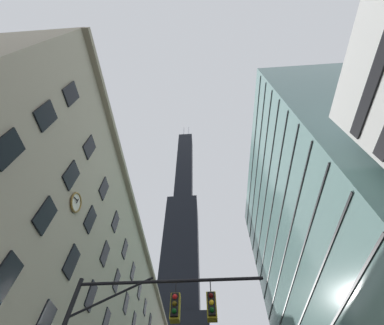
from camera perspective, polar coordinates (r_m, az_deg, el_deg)
name	(u,v)px	position (r m, az deg, el deg)	size (l,w,h in m)	color
dark_skyscraper	(180,279)	(122.08, -2.73, -24.97)	(23.99, 23.99, 209.31)	black
glass_office_midrise	(338,246)	(46.84, 30.36, -16.05)	(17.76, 41.54, 51.41)	gray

